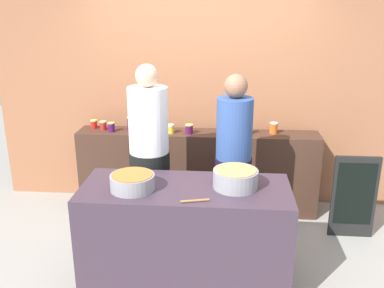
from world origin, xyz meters
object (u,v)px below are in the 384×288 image
object	(u,v)px
wooden_spoon	(195,201)
cook_with_tongs	(150,169)
cooking_pot_left	(132,182)
cooking_pot_center	(235,179)
preserve_jar_6	(189,129)
preserve_jar_0	(94,124)
preserve_jar_8	(274,128)
preserve_jar_3	(131,123)
cook_in_cap	(233,172)
preserve_jar_2	(111,127)
chalkboard_sign	(354,197)
preserve_jar_7	(248,128)
preserve_jar_1	(103,125)
preserve_jar_4	(156,127)
preserve_jar_5	(171,129)

from	to	relation	value
wooden_spoon	cook_with_tongs	distance (m)	0.96
cooking_pot_left	cooking_pot_center	xyz separation A→B (m)	(0.82, 0.11, 0.01)
preserve_jar_6	cooking_pot_left	xyz separation A→B (m)	(-0.33, -1.42, -0.03)
preserve_jar_0	wooden_spoon	bearing A→B (deg)	-53.14
preserve_jar_6	preserve_jar_8	bearing A→B (deg)	5.83
preserve_jar_0	preserve_jar_3	world-z (taller)	preserve_jar_3
wooden_spoon	cook_in_cap	distance (m)	0.95
wooden_spoon	preserve_jar_2	bearing A→B (deg)	123.32
preserve_jar_8	chalkboard_sign	distance (m)	1.10
preserve_jar_0	chalkboard_sign	world-z (taller)	preserve_jar_0
preserve_jar_7	wooden_spoon	bearing A→B (deg)	-105.78
cook_with_tongs	cook_in_cap	distance (m)	0.79
preserve_jar_0	preserve_jar_1	world-z (taller)	preserve_jar_1
cooking_pot_left	cook_in_cap	world-z (taller)	cook_in_cap
preserve_jar_4	preserve_jar_5	world-z (taller)	preserve_jar_5
preserve_jar_6	preserve_jar_8	xyz separation A→B (m)	(0.93, 0.09, 0.01)
preserve_jar_3	chalkboard_sign	size ratio (longest dim) A/B	0.17
preserve_jar_5	cook_with_tongs	xyz separation A→B (m)	(-0.10, -0.78, -0.17)
preserve_jar_8	wooden_spoon	distance (m)	1.85
preserve_jar_1	cooking_pot_left	xyz separation A→B (m)	(0.66, -1.49, -0.03)
chalkboard_sign	cooking_pot_left	bearing A→B (deg)	-154.15
preserve_jar_0	preserve_jar_4	distance (m)	0.73
preserve_jar_8	cook_in_cap	distance (m)	0.94
preserve_jar_3	chalkboard_sign	distance (m)	2.52
preserve_jar_7	preserve_jar_6	bearing A→B (deg)	-177.35
preserve_jar_1	cook_with_tongs	world-z (taller)	cook_with_tongs
preserve_jar_1	preserve_jar_5	bearing A→B (deg)	-5.23
preserve_jar_5	wooden_spoon	size ratio (longest dim) A/B	0.46
wooden_spoon	cooking_pot_center	bearing A→B (deg)	43.94
preserve_jar_5	chalkboard_sign	bearing A→B (deg)	-12.66
preserve_jar_8	wooden_spoon	size ratio (longest dim) A/B	0.55
preserve_jar_1	preserve_jar_0	bearing A→B (deg)	157.00
preserve_jar_6	wooden_spoon	world-z (taller)	preserve_jar_6
preserve_jar_6	cook_with_tongs	bearing A→B (deg)	-111.36
preserve_jar_2	cooking_pot_center	xyz separation A→B (m)	(1.36, -1.32, -0.02)
cook_in_cap	cooking_pot_center	bearing A→B (deg)	-89.16
preserve_jar_8	cooking_pot_left	size ratio (longest dim) A/B	0.35
preserve_jar_0	preserve_jar_4	bearing A→B (deg)	-4.12
preserve_jar_6	wooden_spoon	distance (m)	1.61
preserve_jar_3	wooden_spoon	size ratio (longest dim) A/B	0.67
preserve_jar_7	cook_with_tongs	xyz separation A→B (m)	(-0.95, -0.81, -0.19)
preserve_jar_8	chalkboard_sign	bearing A→B (deg)	-33.57
cooking_pot_left	cook_in_cap	distance (m)	1.09
preserve_jar_6	cooking_pot_center	world-z (taller)	cooking_pot_center
cook_with_tongs	wooden_spoon	bearing A→B (deg)	-59.30
cook_with_tongs	preserve_jar_2	bearing A→B (deg)	125.92
preserve_jar_3	cooking_pot_center	bearing A→B (deg)	-50.66
preserve_jar_2	cook_with_tongs	xyz separation A→B (m)	(0.57, -0.79, -0.17)
cooking_pot_center	preserve_jar_6	bearing A→B (deg)	110.52
preserve_jar_0	cooking_pot_center	size ratio (longest dim) A/B	0.27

